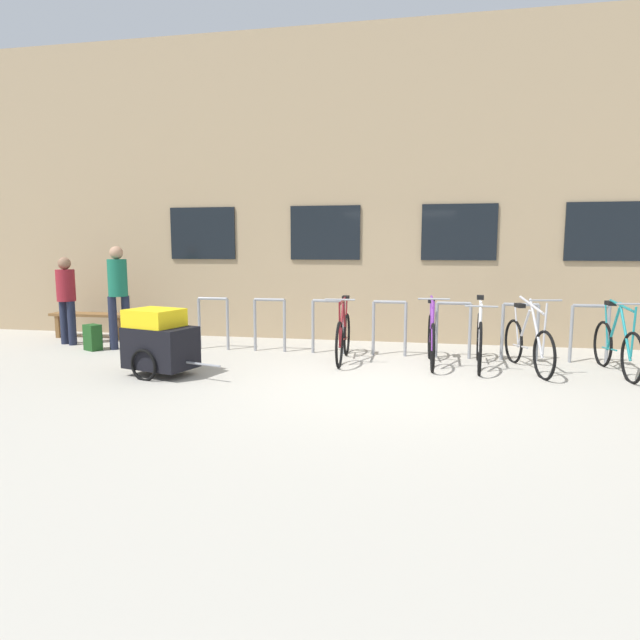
# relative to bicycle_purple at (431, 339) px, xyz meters

# --- Properties ---
(ground_plane) EXTENTS (42.00, 42.00, 0.00)m
(ground_plane) POSITION_rel_bicycle_purple_xyz_m (-0.75, -1.38, -0.39)
(ground_plane) COLOR #B2ADA0
(storefront_building) EXTENTS (28.00, 7.57, 5.64)m
(storefront_building) POSITION_rel_bicycle_purple_xyz_m (-0.75, 5.58, 2.43)
(storefront_building) COLOR tan
(storefront_building) RESTS_ON ground
(bike_rack) EXTENTS (6.56, 0.05, 0.90)m
(bike_rack) POSITION_rel_bicycle_purple_xyz_m (-0.66, 0.52, 0.15)
(bike_rack) COLOR gray
(bike_rack) RESTS_ON ground
(bicycle_purple) EXTENTS (0.44, 1.68, 1.06)m
(bicycle_purple) POSITION_rel_bicycle_purple_xyz_m (0.00, 0.00, 0.00)
(bicycle_purple) COLOR black
(bicycle_purple) RESTS_ON ground
(bicycle_teal) EXTENTS (0.44, 1.71, 1.05)m
(bicycle_teal) POSITION_rel_bicycle_purple_xyz_m (2.52, -0.14, -0.01)
(bicycle_teal) COLOR black
(bicycle_teal) RESTS_ON ground
(bicycle_white) EXTENTS (0.44, 1.79, 1.04)m
(bicycle_white) POSITION_rel_bicycle_purple_xyz_m (0.69, -0.02, 0.02)
(bicycle_white) COLOR black
(bicycle_white) RESTS_ON ground
(bicycle_silver) EXTENTS (0.53, 1.73, 1.08)m
(bicycle_silver) POSITION_rel_bicycle_purple_xyz_m (1.35, -0.14, -0.01)
(bicycle_silver) COLOR black
(bicycle_silver) RESTS_ON ground
(bicycle_maroon) EXTENTS (0.44, 1.66, 1.02)m
(bicycle_maroon) POSITION_rel_bicycle_purple_xyz_m (-1.34, 0.02, -0.01)
(bicycle_maroon) COLOR black
(bicycle_maroon) RESTS_ON ground
(bike_trailer) EXTENTS (1.48, 0.83, 0.93)m
(bike_trailer) POSITION_rel_bicycle_purple_xyz_m (-3.66, -1.43, 0.09)
(bike_trailer) COLOR black
(bike_trailer) RESTS_ON ground
(wooden_bench) EXTENTS (1.59, 0.40, 0.48)m
(wooden_bench) POSITION_rel_bicycle_purple_xyz_m (-6.43, 1.20, -0.04)
(wooden_bench) COLOR brown
(wooden_bench) RESTS_ON ground
(person_by_bench) EXTENTS (0.32, 0.32, 1.76)m
(person_by_bench) POSITION_rel_bicycle_purple_xyz_m (-5.25, 0.24, 0.63)
(person_by_bench) COLOR #1E2338
(person_by_bench) RESTS_ON ground
(person_browsing) EXTENTS (0.35, 0.32, 1.57)m
(person_browsing) POSITION_rel_bicycle_purple_xyz_m (-6.40, 0.45, 0.51)
(person_browsing) COLOR #1E2338
(person_browsing) RESTS_ON ground
(backpack) EXTENTS (0.34, 0.31, 0.44)m
(backpack) POSITION_rel_bicycle_purple_xyz_m (-5.65, 0.03, -0.17)
(backpack) COLOR #1E4C1E
(backpack) RESTS_ON ground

